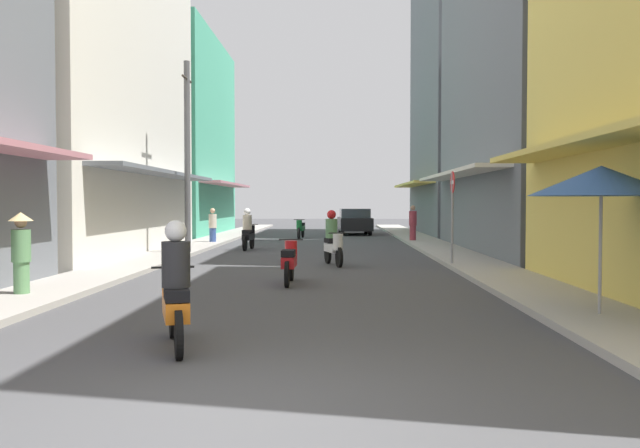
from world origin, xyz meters
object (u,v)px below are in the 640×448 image
pedestrian_foreground (413,224)px  motorbike_green (301,228)px  motorbike_red (289,261)px  pedestrian_crossing (21,250)px  motorbike_white (333,241)px  motorbike_orange (175,291)px  parked_car (355,221)px  motorbike_black (248,231)px  pedestrian_far (213,226)px  street_sign_no_entry (452,205)px  utility_pole (187,156)px  vendor_umbrella (601,181)px

pedestrian_foreground → motorbike_green: bearing=144.4°
motorbike_red → pedestrian_crossing: 5.41m
motorbike_white → pedestrian_foreground: (3.51, 10.62, 0.13)m
motorbike_orange → parked_car: motorbike_orange is taller
motorbike_black → pedestrian_far: (-1.95, 3.20, 0.07)m
motorbike_red → street_sign_no_entry: street_sign_no_entry is taller
pedestrian_crossing → utility_pole: bearing=85.7°
motorbike_white → utility_pole: utility_pole is taller
pedestrian_foreground → pedestrian_crossing: size_ratio=1.04×
motorbike_red → utility_pole: bearing=117.4°
motorbike_orange → vendor_umbrella: size_ratio=0.75×
motorbike_orange → pedestrian_crossing: 5.48m
motorbike_orange → motorbike_green: motorbike_orange is taller
motorbike_white → utility_pole: (-4.94, 3.45, 2.65)m
motorbike_white → utility_pole: size_ratio=0.27×
vendor_umbrella → parked_car: bearing=96.1°
pedestrian_far → street_sign_no_entry: 12.98m
motorbike_red → street_sign_no_entry: 5.78m
motorbike_white → pedestrian_crossing: bearing=-130.0°
vendor_umbrella → utility_pole: (-8.98, 12.23, 1.24)m
motorbike_black → utility_pole: utility_pole is taller
motorbike_orange → utility_pole: (-3.04, 14.19, 2.65)m
motorbike_black → motorbike_white: same height
motorbike_black → street_sign_no_entry: (6.52, -6.59, 1.01)m
motorbike_red → street_sign_no_entry: size_ratio=0.68×
parked_car → pedestrian_far: (-6.32, -9.11, 0.03)m
motorbike_black → pedestrian_foreground: 8.12m
pedestrian_crossing → motorbike_white: bearing=50.0°
motorbike_white → vendor_umbrella: 9.77m
motorbike_green → pedestrian_crossing: (-4.02, -21.14, 0.41)m
pedestrian_far → pedestrian_foreground: 8.79m
motorbike_red → pedestrian_foreground: (4.45, 14.88, 0.33)m
motorbike_green → parked_car: 4.94m
motorbike_orange → parked_car: (3.03, 29.13, 0.04)m
utility_pole → motorbike_white: bearing=-34.9°
motorbike_white → pedestrian_far: bearing=119.2°
motorbike_red → pedestrian_far: bearing=107.4°
motorbike_black → pedestrian_crossing: size_ratio=1.12×
motorbike_black → motorbike_red: bearing=-77.5°
pedestrian_far → motorbike_red: bearing=-72.6°
pedestrian_foreground → pedestrian_crossing: 19.70m
motorbike_orange → motorbike_green: size_ratio=0.97×
motorbike_black → pedestrian_crossing: (-2.47, -12.88, 0.21)m
parked_car → pedestrian_far: size_ratio=2.69×
motorbike_red → motorbike_orange: bearing=-98.3°
motorbike_green → motorbike_red: 18.62m
street_sign_no_entry → motorbike_black: bearing=134.7°
motorbike_red → pedestrian_foreground: 15.53m
motorbike_black → motorbike_white: (3.23, -6.07, 0.00)m
motorbike_green → utility_pole: bearing=-106.6°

